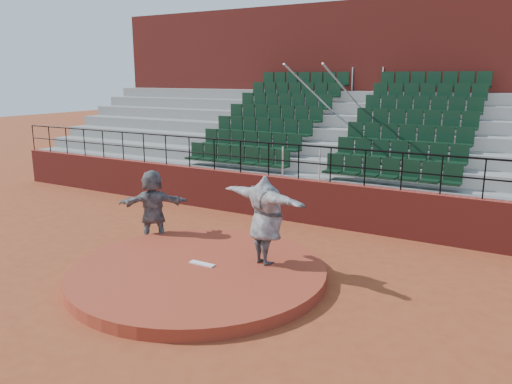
% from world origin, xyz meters
% --- Properties ---
extents(ground, '(90.00, 90.00, 0.00)m').
position_xyz_m(ground, '(0.00, 0.00, 0.00)').
color(ground, brown).
rests_on(ground, ground).
extents(pitchers_mound, '(5.50, 5.50, 0.25)m').
position_xyz_m(pitchers_mound, '(0.00, 0.00, 0.12)').
color(pitchers_mound, '#983722').
rests_on(pitchers_mound, ground).
extents(pitching_rubber, '(0.60, 0.15, 0.03)m').
position_xyz_m(pitching_rubber, '(0.00, 0.15, 0.27)').
color(pitching_rubber, white).
rests_on(pitching_rubber, pitchers_mound).
extents(boundary_wall, '(24.00, 0.30, 1.30)m').
position_xyz_m(boundary_wall, '(0.00, 5.00, 0.65)').
color(boundary_wall, maroon).
rests_on(boundary_wall, ground).
extents(wall_railing, '(24.04, 0.05, 1.03)m').
position_xyz_m(wall_railing, '(0.00, 5.00, 2.03)').
color(wall_railing, black).
rests_on(wall_railing, boundary_wall).
extents(seating_deck, '(24.00, 5.97, 4.63)m').
position_xyz_m(seating_deck, '(0.00, 8.64, 1.45)').
color(seating_deck, gray).
rests_on(seating_deck, ground).
extents(press_box_facade, '(24.00, 3.00, 7.10)m').
position_xyz_m(press_box_facade, '(0.00, 12.60, 3.55)').
color(press_box_facade, maroon).
rests_on(press_box_facade, ground).
extents(pitcher, '(2.49, 1.35, 1.96)m').
position_xyz_m(pitcher, '(1.15, 0.92, 1.23)').
color(pitcher, black).
rests_on(pitcher, pitchers_mound).
extents(fielder, '(1.76, 1.54, 1.93)m').
position_xyz_m(fielder, '(-2.46, 1.40, 0.96)').
color(fielder, black).
rests_on(fielder, ground).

